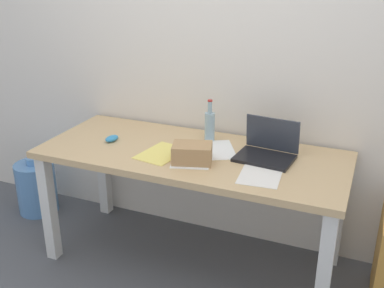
{
  "coord_description": "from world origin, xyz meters",
  "views": [
    {
      "loc": [
        0.95,
        -2.29,
        1.8
      ],
      "look_at": [
        0.0,
        0.0,
        0.8
      ],
      "focal_mm": 43.16,
      "sensor_mm": 36.0,
      "label": 1
    }
  ],
  "objects_px": {
    "beer_bottle": "(210,125)",
    "computer_mouse": "(112,138)",
    "water_cooler_jug": "(37,187)",
    "cardboard_box": "(192,153)",
    "desk": "(192,167)",
    "laptop_right": "(267,150)"
  },
  "relations": [
    {
      "from": "beer_bottle",
      "to": "computer_mouse",
      "type": "height_order",
      "value": "beer_bottle"
    },
    {
      "from": "desk",
      "to": "beer_bottle",
      "type": "xyz_separation_m",
      "value": [
        0.03,
        0.21,
        0.2
      ]
    },
    {
      "from": "beer_bottle",
      "to": "water_cooler_jug",
      "type": "xyz_separation_m",
      "value": [
        -1.35,
        -0.09,
        -0.65
      ]
    },
    {
      "from": "desk",
      "to": "water_cooler_jug",
      "type": "distance_m",
      "value": 1.4
    },
    {
      "from": "computer_mouse",
      "to": "water_cooler_jug",
      "type": "xyz_separation_m",
      "value": [
        -0.8,
        0.15,
        -0.57
      ]
    },
    {
      "from": "desk",
      "to": "laptop_right",
      "type": "distance_m",
      "value": 0.45
    },
    {
      "from": "cardboard_box",
      "to": "computer_mouse",
      "type": "bearing_deg",
      "value": 170.1
    },
    {
      "from": "beer_bottle",
      "to": "water_cooler_jug",
      "type": "bearing_deg",
      "value": -176.27
    },
    {
      "from": "laptop_right",
      "to": "beer_bottle",
      "type": "relative_size",
      "value": 1.29
    },
    {
      "from": "desk",
      "to": "beer_bottle",
      "type": "height_order",
      "value": "beer_bottle"
    },
    {
      "from": "desk",
      "to": "laptop_right",
      "type": "relative_size",
      "value": 5.33
    },
    {
      "from": "beer_bottle",
      "to": "computer_mouse",
      "type": "xyz_separation_m",
      "value": [
        -0.55,
        -0.24,
        -0.08
      ]
    },
    {
      "from": "computer_mouse",
      "to": "cardboard_box",
      "type": "bearing_deg",
      "value": -1.64
    },
    {
      "from": "desk",
      "to": "laptop_right",
      "type": "xyz_separation_m",
      "value": [
        0.42,
        0.09,
        0.14
      ]
    },
    {
      "from": "laptop_right",
      "to": "water_cooler_jug",
      "type": "height_order",
      "value": "laptop_right"
    },
    {
      "from": "desk",
      "to": "cardboard_box",
      "type": "relative_size",
      "value": 8.32
    },
    {
      "from": "laptop_right",
      "to": "water_cooler_jug",
      "type": "distance_m",
      "value": 1.84
    },
    {
      "from": "laptop_right",
      "to": "cardboard_box",
      "type": "height_order",
      "value": "laptop_right"
    },
    {
      "from": "cardboard_box",
      "to": "beer_bottle",
      "type": "bearing_deg",
      "value": 94.27
    },
    {
      "from": "laptop_right",
      "to": "beer_bottle",
      "type": "bearing_deg",
      "value": 162.78
    },
    {
      "from": "laptop_right",
      "to": "cardboard_box",
      "type": "bearing_deg",
      "value": -148.87
    },
    {
      "from": "beer_bottle",
      "to": "cardboard_box",
      "type": "bearing_deg",
      "value": -85.73
    }
  ]
}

